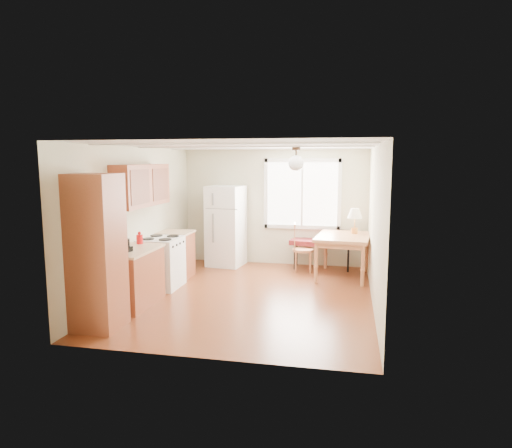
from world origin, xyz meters
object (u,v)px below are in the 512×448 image
(chair, at_px, (299,244))
(bench, at_px, (322,244))
(dining_table, at_px, (343,241))
(refrigerator, at_px, (226,226))

(chair, bearing_deg, bench, 27.63)
(chair, bearing_deg, dining_table, -24.62)
(refrigerator, xyz_separation_m, dining_table, (2.50, -0.52, -0.14))
(bench, relative_size, dining_table, 0.97)
(dining_table, bearing_deg, bench, 132.05)
(dining_table, relative_size, chair, 1.43)
(refrigerator, bearing_deg, chair, -0.78)
(bench, bearing_deg, chair, -136.17)
(bench, distance_m, chair, 0.55)
(dining_table, xyz_separation_m, chair, (-0.90, 0.29, -0.16))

